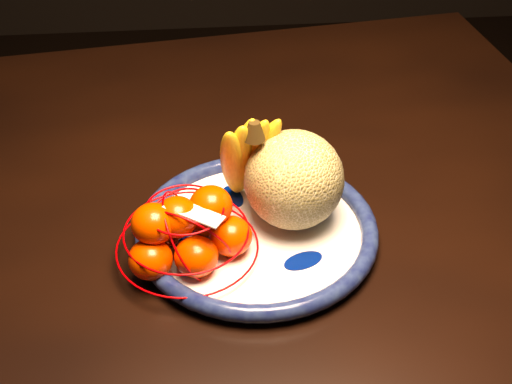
{
  "coord_description": "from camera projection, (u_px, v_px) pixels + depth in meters",
  "views": [
    {
      "loc": [
        0.05,
        -0.71,
        1.4
      ],
      "look_at": [
        0.11,
        -0.01,
        0.83
      ],
      "focal_mm": 50.0,
      "sensor_mm": 36.0,
      "label": 1
    }
  ],
  "objects": [
    {
      "name": "cantaloupe",
      "position": [
        294.0,
        180.0,
        0.92
      ],
      "size": [
        0.13,
        0.13,
        0.13
      ],
      "primitive_type": "sphere",
      "color": "olive",
      "rests_on": "fruit_bowl"
    },
    {
      "name": "price_tag",
      "position": [
        194.0,
        212.0,
        0.84
      ],
      "size": [
        0.08,
        0.06,
        0.01
      ],
      "primitive_type": "cube",
      "rotation": [
        -0.14,
        0.1,
        -0.51
      ],
      "color": "white",
      "rests_on": "mandarin_bag"
    },
    {
      "name": "banana_bunch",
      "position": [
        245.0,
        155.0,
        0.93
      ],
      "size": [
        0.1,
        0.1,
        0.16
      ],
      "rotation": [
        0.0,
        0.0,
        0.35
      ],
      "color": "yellow",
      "rests_on": "fruit_bowl"
    },
    {
      "name": "fruit_bowl",
      "position": [
        257.0,
        231.0,
        0.93
      ],
      "size": [
        0.32,
        0.32,
        0.03
      ],
      "rotation": [
        0.0,
        0.0,
        -0.23
      ],
      "color": "white",
      "rests_on": "dining_table"
    },
    {
      "name": "dining_table",
      "position": [
        108.0,
        235.0,
        1.07
      ],
      "size": [
        1.64,
        1.11,
        0.76
      ],
      "rotation": [
        0.0,
        0.0,
        0.13
      ],
      "color": "black",
      "rests_on": "ground"
    },
    {
      "name": "mandarin_bag",
      "position": [
        187.0,
        231.0,
        0.88
      ],
      "size": [
        0.21,
        0.21,
        0.11
      ],
      "rotation": [
        0.0,
        0.0,
        0.18
      ],
      "color": "#FF3100",
      "rests_on": "fruit_bowl"
    }
  ]
}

